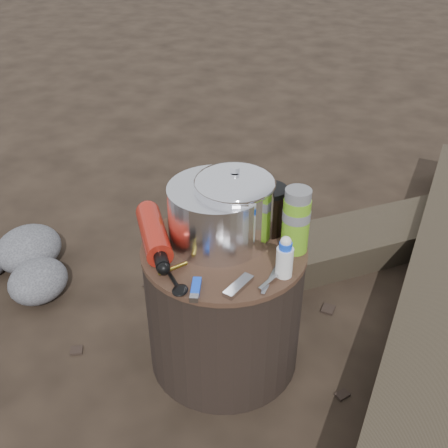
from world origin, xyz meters
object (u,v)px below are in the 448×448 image
(camping_pot, at_px, (234,206))
(thermos, at_px, (296,221))
(stump, at_px, (224,305))
(fuel_bottle, at_px, (154,233))
(travel_mug, at_px, (269,210))

(camping_pot, xyz_separation_m, thermos, (0.16, -0.00, -0.01))
(stump, bearing_deg, camping_pot, 72.45)
(camping_pot, bearing_deg, thermos, -1.24)
(thermos, bearing_deg, fuel_bottle, -167.85)
(stump, relative_size, travel_mug, 3.28)
(stump, bearing_deg, travel_mug, 48.98)
(travel_mug, bearing_deg, stump, -131.02)
(stump, height_order, thermos, thermos)
(stump, height_order, camping_pot, camping_pot)
(camping_pot, height_order, fuel_bottle, camping_pot)
(stump, xyz_separation_m, thermos, (0.18, 0.04, 0.29))
(camping_pot, xyz_separation_m, fuel_bottle, (-0.20, -0.08, -0.07))
(stump, distance_m, fuel_bottle, 0.30)
(fuel_bottle, bearing_deg, camping_pot, -8.26)
(fuel_bottle, bearing_deg, stump, -20.08)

